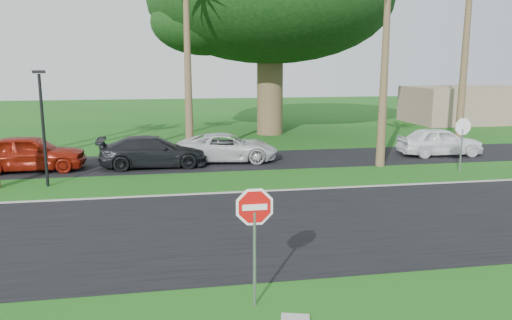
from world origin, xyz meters
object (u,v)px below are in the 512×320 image
Objects in this scene: stop_sign_near at (255,223)px; car_minivan at (227,148)px; car_red at (30,153)px; car_pickup at (440,142)px; stop_sign_far at (462,134)px; car_dark at (153,152)px.

car_minivan is at bearing 85.15° from stop_sign_near.
car_pickup is (20.68, 0.32, -0.08)m from car_red.
car_red is at bearing -10.73° from stop_sign_far.
car_red is 20.68m from car_pickup.
stop_sign_far is (11.50, 11.00, 0.00)m from stop_sign_near.
stop_sign_near is 0.59× the size of car_pickup.
car_red is 0.96× the size of car_dark.
stop_sign_far is at bearing 164.26° from car_pickup.
car_minivan is 11.48m from car_pickup.
car_minivan is at bearing -23.26° from stop_sign_far.
stop_sign_near and stop_sign_far have the same top height.
stop_sign_near is 19.73m from car_pickup.
car_minivan is at bearing -86.26° from car_red.
stop_sign_near is 0.53× the size of car_red.
car_dark is at bearing 93.36° from car_pickup.
car_pickup is (11.47, -0.38, 0.06)m from car_minivan.
car_pickup is (15.12, 0.38, 0.02)m from car_dark.
stop_sign_near is at bearing -152.32° from car_red.
stop_sign_far is 4.32m from car_pickup.
stop_sign_near reaches higher than car_dark.
car_pickup is at bearing -107.66° from stop_sign_far.
car_red is at bearing 87.80° from car_dark.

